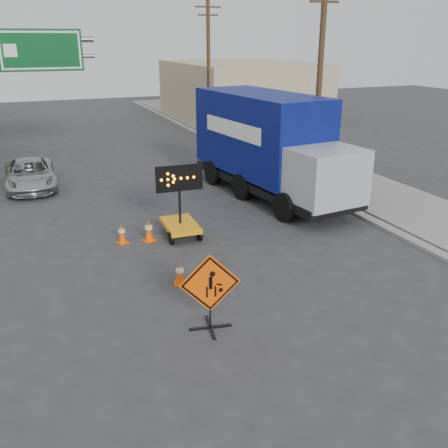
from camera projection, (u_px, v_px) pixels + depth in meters
ground at (248, 320)px, 12.18m from camera, size 100.00×100.00×0.00m
curb_right at (253, 161)px, 27.72m from camera, size 0.40×60.00×0.12m
sidewalk_right at (289, 157)px, 28.53m from camera, size 4.00×60.00×0.15m
building_right_far at (239, 91)px, 42.00m from camera, size 10.00×14.00×4.60m
highway_gantry at (14, 68)px, 24.41m from camera, size 6.18×0.38×6.90m
utility_pole_near at (319, 81)px, 22.05m from camera, size 1.80×0.26×9.00m
utility_pole_far at (209, 66)px, 34.19m from camera, size 1.80×0.26×9.00m
construction_sign at (210, 290)px, 11.47m from camera, size 1.42×1.02×1.91m
arrow_board at (180, 220)px, 17.15m from camera, size 1.60×1.82×2.54m
pickup_truck at (30, 174)px, 22.70m from camera, size 2.17×4.65×1.29m
box_truck at (269, 151)px, 21.18m from camera, size 3.69×9.32×4.30m
cone_a at (180, 273)px, 13.85m from camera, size 0.41×0.41×0.65m
cone_b at (122, 234)px, 16.62m from camera, size 0.45×0.45×0.68m
cone_c at (149, 230)px, 16.80m from camera, size 0.51×0.51×0.76m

